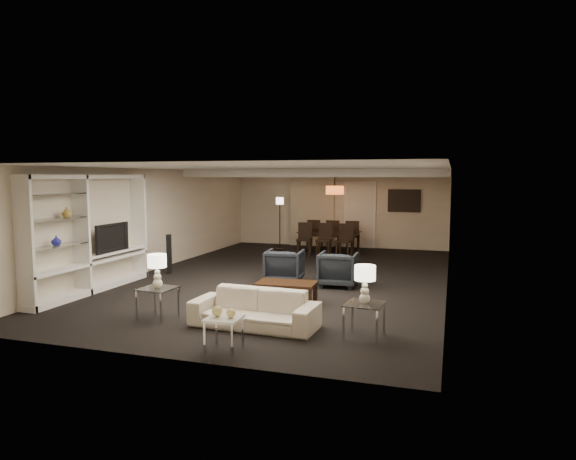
% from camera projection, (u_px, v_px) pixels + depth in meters
% --- Properties ---
extents(floor, '(11.00, 11.00, 0.00)m').
position_uv_depth(floor, '(288.00, 277.00, 11.80)').
color(floor, black).
rests_on(floor, ground).
extents(ceiling, '(7.00, 11.00, 0.02)m').
position_uv_depth(ceiling, '(288.00, 168.00, 11.54)').
color(ceiling, silver).
rests_on(ceiling, ground).
extents(wall_back, '(7.00, 0.02, 2.50)m').
position_uv_depth(wall_back, '(339.00, 209.00, 16.88)').
color(wall_back, beige).
rests_on(wall_back, ground).
extents(wall_front, '(7.00, 0.02, 2.50)m').
position_uv_depth(wall_front, '(155.00, 262.00, 6.46)').
color(wall_front, beige).
rests_on(wall_front, ground).
extents(wall_left, '(0.02, 11.00, 2.50)m').
position_uv_depth(wall_left, '(154.00, 220.00, 12.74)').
color(wall_left, beige).
rests_on(wall_left, ground).
extents(wall_right, '(0.02, 11.00, 2.50)m').
position_uv_depth(wall_right, '(449.00, 228.00, 10.61)').
color(wall_right, beige).
rests_on(wall_right, ground).
extents(ceiling_soffit, '(7.00, 4.00, 0.20)m').
position_uv_depth(ceiling_soffit, '(325.00, 173.00, 14.86)').
color(ceiling_soffit, silver).
rests_on(ceiling_soffit, ceiling).
extents(curtains, '(1.50, 0.12, 2.40)m').
position_uv_depth(curtains, '(312.00, 210.00, 17.08)').
color(curtains, beige).
rests_on(curtains, wall_back).
extents(door, '(0.90, 0.05, 2.10)m').
position_uv_depth(door, '(360.00, 215.00, 16.66)').
color(door, silver).
rests_on(door, wall_back).
extents(painting, '(0.95, 0.04, 0.65)m').
position_uv_depth(painting, '(404.00, 201.00, 16.17)').
color(painting, '#142D38').
rests_on(painting, wall_back).
extents(media_unit, '(0.38, 3.40, 2.35)m').
position_uv_depth(media_unit, '(90.00, 234.00, 10.22)').
color(media_unit, white).
rests_on(media_unit, wall_left).
extents(pendant_light, '(0.52, 0.52, 0.24)m').
position_uv_depth(pendant_light, '(335.00, 190.00, 14.82)').
color(pendant_light, '#D8591E').
rests_on(pendant_light, ceiling_soffit).
extents(sofa, '(1.99, 0.85, 0.57)m').
position_uv_depth(sofa, '(254.00, 309.00, 7.90)').
color(sofa, beige).
rests_on(sofa, floor).
extents(coffee_table, '(1.11, 0.68, 0.39)m').
position_uv_depth(coffee_table, '(286.00, 292.00, 9.43)').
color(coffee_table, black).
rests_on(coffee_table, floor).
extents(armchair_left, '(0.86, 0.88, 0.73)m').
position_uv_depth(armchair_left, '(284.00, 266.00, 11.20)').
color(armchair_left, black).
rests_on(armchair_left, floor).
extents(armchair_right, '(0.81, 0.83, 0.73)m').
position_uv_depth(armchair_right, '(338.00, 269.00, 10.84)').
color(armchair_right, black).
rests_on(armchair_right, floor).
extents(side_table_left, '(0.58, 0.58, 0.50)m').
position_uv_depth(side_table_left, '(158.00, 303.00, 8.42)').
color(side_table_left, white).
rests_on(side_table_left, floor).
extents(side_table_right, '(0.58, 0.58, 0.50)m').
position_uv_depth(side_table_right, '(364.00, 320.00, 7.39)').
color(side_table_right, white).
rests_on(side_table_right, floor).
extents(table_lamp_left, '(0.32, 0.32, 0.56)m').
position_uv_depth(table_lamp_left, '(157.00, 271.00, 8.37)').
color(table_lamp_left, '#F2EECD').
rests_on(table_lamp_left, side_table_left).
extents(table_lamp_right, '(0.34, 0.34, 0.56)m').
position_uv_depth(table_lamp_right, '(365.00, 284.00, 7.33)').
color(table_lamp_right, beige).
rests_on(table_lamp_right, side_table_right).
extents(marble_table, '(0.46, 0.46, 0.45)m').
position_uv_depth(marble_table, '(224.00, 333.00, 6.87)').
color(marble_table, silver).
rests_on(marble_table, floor).
extents(gold_gourd_a, '(0.14, 0.14, 0.14)m').
position_uv_depth(gold_gourd_a, '(217.00, 311.00, 6.87)').
color(gold_gourd_a, tan).
rests_on(gold_gourd_a, marble_table).
extents(gold_gourd_b, '(0.13, 0.13, 0.13)m').
position_uv_depth(gold_gourd_b, '(231.00, 313.00, 6.81)').
color(gold_gourd_b, '#EFD77E').
rests_on(gold_gourd_b, marble_table).
extents(television, '(1.03, 0.14, 0.59)m').
position_uv_depth(television, '(108.00, 237.00, 10.71)').
color(television, black).
rests_on(television, media_unit).
extents(vase_blue, '(0.18, 0.18, 0.18)m').
position_uv_depth(vase_blue, '(56.00, 241.00, 9.35)').
color(vase_blue, '#232799').
rests_on(vase_blue, media_unit).
extents(vase_amber, '(0.18, 0.18, 0.18)m').
position_uv_depth(vase_amber, '(66.00, 212.00, 9.57)').
color(vase_amber, '#A98738').
rests_on(vase_amber, media_unit).
extents(floor_speaker, '(0.12, 0.12, 0.94)m').
position_uv_depth(floor_speaker, '(169.00, 254.00, 12.22)').
color(floor_speaker, black).
rests_on(floor_speaker, floor).
extents(dining_table, '(1.83, 1.03, 0.64)m').
position_uv_depth(dining_table, '(329.00, 242.00, 15.60)').
color(dining_table, black).
rests_on(dining_table, floor).
extents(chair_nl, '(0.49, 0.49, 0.95)m').
position_uv_depth(chair_nl, '(304.00, 239.00, 15.15)').
color(chair_nl, black).
rests_on(chair_nl, floor).
extents(chair_nm, '(0.45, 0.45, 0.95)m').
position_uv_depth(chair_nm, '(324.00, 240.00, 14.97)').
color(chair_nm, black).
rests_on(chair_nm, floor).
extents(chair_nr, '(0.49, 0.49, 0.95)m').
position_uv_depth(chair_nr, '(344.00, 240.00, 14.79)').
color(chair_nr, black).
rests_on(chair_nr, floor).
extents(chair_fl, '(0.45, 0.45, 0.95)m').
position_uv_depth(chair_fl, '(315.00, 234.00, 16.38)').
color(chair_fl, black).
rests_on(chair_fl, floor).
extents(chair_fm, '(0.45, 0.45, 0.95)m').
position_uv_depth(chair_fm, '(334.00, 235.00, 16.20)').
color(chair_fm, black).
rests_on(chair_fm, floor).
extents(chair_fr, '(0.49, 0.49, 0.95)m').
position_uv_depth(chair_fr, '(353.00, 236.00, 16.02)').
color(chair_fr, black).
rests_on(chair_fr, floor).
extents(floor_lamp, '(0.26, 0.26, 1.65)m').
position_uv_depth(floor_lamp, '(280.00, 223.00, 16.31)').
color(floor_lamp, black).
rests_on(floor_lamp, floor).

